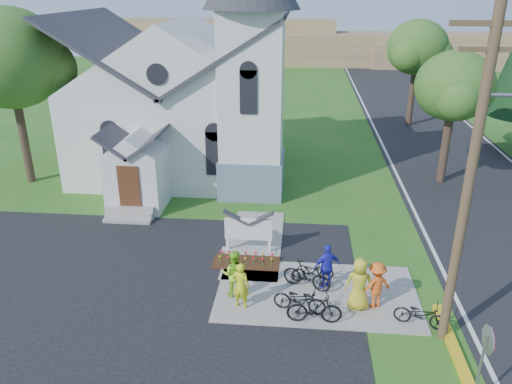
# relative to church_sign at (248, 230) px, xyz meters

# --- Properties ---
(ground) EXTENTS (120.00, 120.00, 0.00)m
(ground) POSITION_rel_church_sign_xyz_m (1.20, -3.20, -1.03)
(ground) COLOR #2A611B
(ground) RESTS_ON ground
(parking_lot) EXTENTS (20.00, 16.00, 0.02)m
(parking_lot) POSITION_rel_church_sign_xyz_m (-5.80, -5.20, -1.02)
(parking_lot) COLOR black
(parking_lot) RESTS_ON ground
(road) EXTENTS (8.00, 90.00, 0.02)m
(road) POSITION_rel_church_sign_xyz_m (11.20, 11.80, -1.02)
(road) COLOR black
(road) RESTS_ON ground
(sidewalk) EXTENTS (7.00, 4.00, 0.05)m
(sidewalk) POSITION_rel_church_sign_xyz_m (2.70, -2.70, -1.00)
(sidewalk) COLOR gray
(sidewalk) RESTS_ON ground
(church) EXTENTS (12.35, 12.00, 13.00)m
(church) POSITION_rel_church_sign_xyz_m (-4.28, 9.28, 4.22)
(church) COLOR silver
(church) RESTS_ON ground
(church_sign) EXTENTS (2.20, 0.40, 1.70)m
(church_sign) POSITION_rel_church_sign_xyz_m (0.00, 0.00, 0.00)
(church_sign) COLOR gray
(church_sign) RESTS_ON ground
(flower_bed) EXTENTS (2.60, 1.10, 0.07)m
(flower_bed) POSITION_rel_church_sign_xyz_m (0.00, -0.90, -0.99)
(flower_bed) COLOR #371D0F
(flower_bed) RESTS_ON ground
(utility_pole) EXTENTS (3.45, 0.28, 10.00)m
(utility_pole) POSITION_rel_church_sign_xyz_m (6.56, -4.70, 4.38)
(utility_pole) COLOR #4D3726
(utility_pole) RESTS_ON ground
(stop_sign) EXTENTS (0.11, 0.76, 2.48)m
(stop_sign) POSITION_rel_church_sign_xyz_m (6.63, -7.40, 0.75)
(stop_sign) COLOR gray
(stop_sign) RESTS_ON ground
(tree_lot_corner) EXTENTS (5.60, 5.60, 9.15)m
(tree_lot_corner) POSITION_rel_church_sign_xyz_m (-12.80, 6.80, 5.58)
(tree_lot_corner) COLOR #33251C
(tree_lot_corner) RESTS_ON ground
(tree_road_near) EXTENTS (4.00, 4.00, 7.05)m
(tree_road_near) POSITION_rel_church_sign_xyz_m (9.70, 8.80, 4.18)
(tree_road_near) COLOR #33251C
(tree_road_near) RESTS_ON ground
(tree_road_mid) EXTENTS (4.40, 4.40, 7.80)m
(tree_road_mid) POSITION_rel_church_sign_xyz_m (10.20, 20.80, 4.75)
(tree_road_mid) COLOR #33251C
(tree_road_mid) RESTS_ON ground
(distant_hills) EXTENTS (61.00, 10.00, 5.60)m
(distant_hills) POSITION_rel_church_sign_xyz_m (4.56, 53.13, 1.15)
(distant_hills) COLOR olive
(distant_hills) RESTS_ON ground
(cyclist_0) EXTENTS (0.68, 0.53, 1.66)m
(cyclist_0) POSITION_rel_church_sign_xyz_m (0.14, -3.76, -0.15)
(cyclist_0) COLOR yellow
(cyclist_0) RESTS_ON sidewalk
(bike_0) EXTENTS (1.86, 0.97, 0.93)m
(bike_0) POSITION_rel_church_sign_xyz_m (2.10, -3.84, -0.51)
(bike_0) COLOR black
(bike_0) RESTS_ON sidewalk
(cyclist_1) EXTENTS (0.86, 0.68, 1.71)m
(cyclist_1) POSITION_rel_church_sign_xyz_m (-0.19, -3.10, -0.12)
(cyclist_1) COLOR #99E32A
(cyclist_1) RESTS_ON sidewalk
(bike_1) EXTENTS (1.84, 1.09, 1.07)m
(bike_1) POSITION_rel_church_sign_xyz_m (2.33, -2.45, -0.44)
(bike_1) COLOR black
(bike_1) RESTS_ON sidewalk
(cyclist_2) EXTENTS (1.08, 0.76, 1.70)m
(cyclist_2) POSITION_rel_church_sign_xyz_m (3.03, -2.33, -0.13)
(cyclist_2) COLOR #2929CD
(cyclist_2) RESTS_ON sidewalk
(bike_2) EXTENTS (1.62, 0.77, 0.82)m
(bike_2) POSITION_rel_church_sign_xyz_m (2.54, -1.95, -0.57)
(bike_2) COLOR black
(bike_2) RESTS_ON sidewalk
(cyclist_3) EXTENTS (1.23, 1.01, 1.66)m
(cyclist_3) POSITION_rel_church_sign_xyz_m (4.60, -3.33, -0.15)
(cyclist_3) COLOR orange
(cyclist_3) RESTS_ON sidewalk
(bike_3) EXTENTS (1.78, 0.53, 1.06)m
(bike_3) POSITION_rel_church_sign_xyz_m (2.57, -4.40, -0.45)
(bike_3) COLOR black
(bike_3) RESTS_ON sidewalk
(cyclist_4) EXTENTS (0.92, 0.61, 1.87)m
(cyclist_4) POSITION_rel_church_sign_xyz_m (4.02, -3.48, -0.04)
(cyclist_4) COLOR gold
(cyclist_4) RESTS_ON sidewalk
(bike_4) EXTENTS (1.75, 1.03, 0.87)m
(bike_4) POSITION_rel_church_sign_xyz_m (5.90, -4.26, -0.54)
(bike_4) COLOR black
(bike_4) RESTS_ON sidewalk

